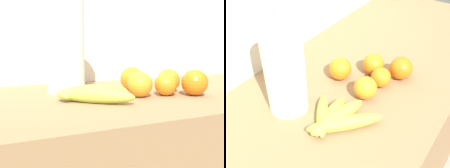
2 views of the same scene
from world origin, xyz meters
TOP-DOWN VIEW (x-y plane):
  - counter at (0.00, 0.00)m, footprint 1.67×0.63m
  - wall_back at (0.00, 0.34)m, footprint 2.07×0.06m
  - banana_bunch at (-0.23, -0.06)m, footprint 0.20×0.22m
  - orange_back_left at (0.05, -0.02)m, footprint 0.07×0.07m
  - orange_front at (-0.04, 0.06)m, footprint 0.08×0.08m
  - orange_far_right at (-0.08, -0.07)m, footprint 0.07×0.07m
  - orange_center at (0.00, -0.08)m, footprint 0.07×0.07m
  - orange_right at (0.08, -0.11)m, footprint 0.08×0.08m
  - paper_towel_roll at (-0.25, 0.10)m, footprint 0.12×0.12m

SIDE VIEW (x-z plane):
  - counter at x=0.00m, z-range 0.00..0.86m
  - wall_back at x=0.00m, z-range 0.00..1.30m
  - banana_bunch at x=-0.23m, z-range 0.86..0.91m
  - orange_center at x=0.00m, z-range 0.86..0.93m
  - orange_back_left at x=0.05m, z-range 0.86..0.94m
  - orange_far_right at x=-0.08m, z-range 0.86..0.94m
  - orange_front at x=-0.04m, z-range 0.86..0.94m
  - orange_right at x=0.08m, z-range 0.86..0.94m
  - paper_towel_roll at x=-0.25m, z-range 0.85..1.17m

